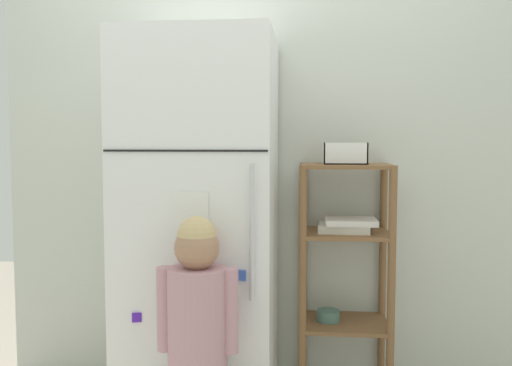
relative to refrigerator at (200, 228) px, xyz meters
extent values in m
cube|color=silver|center=(0.22, 0.33, 0.25)|extent=(2.61, 0.03, 2.24)
cube|color=white|center=(0.00, 0.00, 0.00)|extent=(0.68, 0.60, 1.74)
cube|color=black|center=(0.00, -0.30, 0.36)|extent=(0.67, 0.01, 0.01)
cylinder|color=silver|center=(0.27, -0.32, 0.03)|extent=(0.02, 0.02, 0.55)
cube|color=white|center=(0.03, -0.30, 0.10)|extent=(0.14, 0.00, 0.18)
cube|color=orange|center=(0.10, -0.30, 0.02)|extent=(0.04, 0.02, 0.04)
cube|color=blue|center=(0.23, -0.30, -0.14)|extent=(0.04, 0.02, 0.04)
cube|color=#5320C0|center=(-0.21, -0.30, -0.33)|extent=(0.04, 0.02, 0.04)
cylinder|color=#BF8C99|center=(0.07, -0.43, -0.28)|extent=(0.23, 0.23, 0.38)
sphere|color=#BF8C99|center=(0.07, -0.36, -0.10)|extent=(0.10, 0.10, 0.10)
sphere|color=#A87A5B|center=(0.07, -0.43, -0.01)|extent=(0.17, 0.17, 0.17)
sphere|color=tan|center=(0.07, -0.43, 0.04)|extent=(0.15, 0.15, 0.15)
cylinder|color=#BF8C99|center=(-0.05, -0.43, -0.25)|extent=(0.06, 0.06, 0.33)
cylinder|color=#BF8C99|center=(0.20, -0.43, -0.25)|extent=(0.06, 0.06, 0.33)
cylinder|color=brown|center=(0.47, -0.02, -0.29)|extent=(0.04, 0.04, 1.16)
cylinder|color=brown|center=(0.86, -0.02, -0.29)|extent=(0.04, 0.04, 1.16)
cylinder|color=brown|center=(0.47, 0.28, -0.29)|extent=(0.04, 0.04, 1.16)
cylinder|color=brown|center=(0.86, 0.28, -0.29)|extent=(0.04, 0.04, 1.16)
cube|color=brown|center=(0.67, 0.13, 0.28)|extent=(0.41, 0.32, 0.02)
cube|color=brown|center=(0.67, 0.13, -0.04)|extent=(0.41, 0.32, 0.02)
cube|color=brown|center=(0.67, 0.13, -0.47)|extent=(0.41, 0.32, 0.02)
cube|color=silver|center=(0.66, 0.13, -0.01)|extent=(0.25, 0.20, 0.04)
cube|color=white|center=(0.69, 0.12, 0.02)|extent=(0.24, 0.19, 0.03)
cylinder|color=#4C7266|center=(0.59, 0.13, -0.44)|extent=(0.11, 0.11, 0.05)
cube|color=white|center=(0.66, 0.13, 0.29)|extent=(0.20, 0.15, 0.01)
cube|color=white|center=(0.66, 0.05, 0.34)|extent=(0.20, 0.01, 0.10)
cube|color=white|center=(0.66, 0.20, 0.34)|extent=(0.20, 0.01, 0.10)
cube|color=white|center=(0.57, 0.13, 0.34)|extent=(0.01, 0.15, 0.10)
cube|color=white|center=(0.76, 0.13, 0.34)|extent=(0.01, 0.15, 0.10)
sphere|color=maroon|center=(0.69, 0.11, 0.33)|extent=(0.08, 0.08, 0.08)
sphere|color=maroon|center=(0.63, 0.11, 0.33)|extent=(0.08, 0.08, 0.08)
sphere|color=#96351B|center=(0.69, 0.14, 0.33)|extent=(0.08, 0.08, 0.08)
sphere|color=orange|center=(0.66, 0.15, 0.33)|extent=(0.07, 0.07, 0.07)
camera|label=1|loc=(0.50, -2.46, 0.39)|focal=38.55mm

